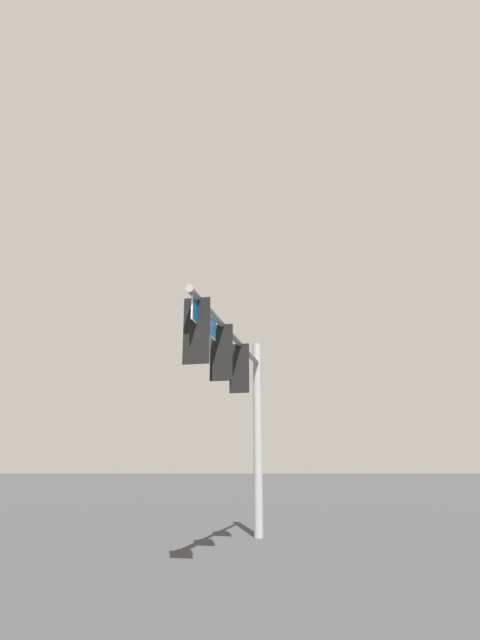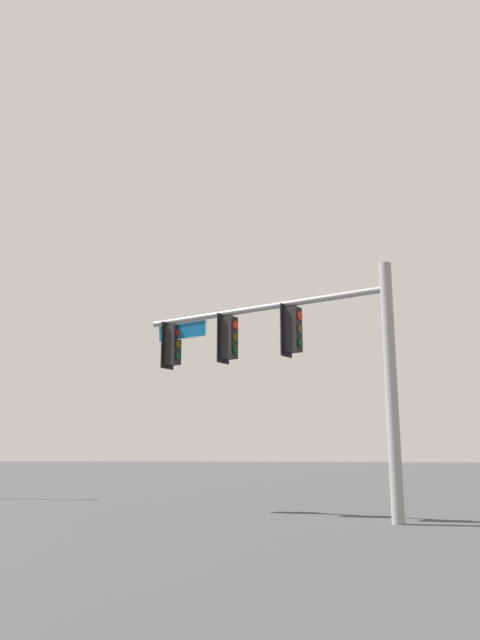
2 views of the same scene
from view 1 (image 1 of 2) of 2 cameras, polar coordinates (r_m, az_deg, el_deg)
The scene contains 1 object.
signal_pole_near at distance 12.98m, azimuth -0.07°, elevation -7.63°, with size 6.89×1.77×5.68m.
Camera 1 is at (6.75, -9.27, 1.89)m, focal length 28.00 mm.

